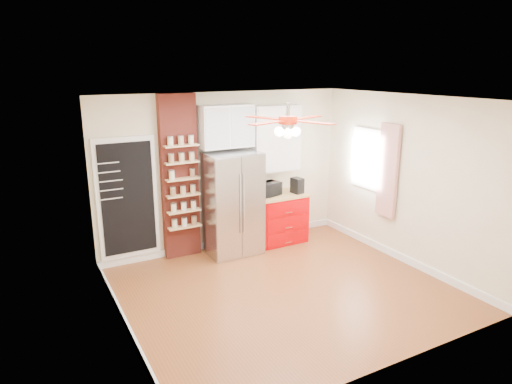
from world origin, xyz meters
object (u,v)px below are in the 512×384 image
ceiling_fan (288,120)px  toaster_oven (268,189)px  coffee_maker (297,186)px  red_cabinet (279,217)px  pantry_jar_oats (172,175)px  canister_left (298,190)px  fridge (232,203)px

ceiling_fan → toaster_oven: bearing=67.9°
ceiling_fan → coffee_maker: size_ratio=5.05×
red_cabinet → coffee_maker: size_ratio=3.39×
pantry_jar_oats → canister_left: bearing=-5.8°
fridge → coffee_maker: (1.27, -0.05, 0.16)m
fridge → ceiling_fan: ceiling_fan is taller
fridge → ceiling_fan: (0.05, -1.63, 1.55)m
ceiling_fan → red_cabinet: bearing=61.3°
canister_left → pantry_jar_oats: bearing=174.2°
fridge → red_cabinet: size_ratio=1.86×
pantry_jar_oats → red_cabinet: bearing=-2.1°
fridge → canister_left: size_ratio=13.23×
coffee_maker → pantry_jar_oats: bearing=167.9°
ceiling_fan → toaster_oven: ceiling_fan is taller
ceiling_fan → toaster_oven: (0.68, 1.68, -1.41)m
red_cabinet → ceiling_fan: bearing=-118.7°
ceiling_fan → canister_left: bearing=51.4°
ceiling_fan → coffee_maker: ceiling_fan is taller
red_cabinet → ceiling_fan: 2.75m
ceiling_fan → coffee_maker: (1.22, 1.58, -1.39)m
fridge → coffee_maker: 1.29m
fridge → pantry_jar_oats: (-0.98, 0.12, 0.57)m
red_cabinet → pantry_jar_oats: size_ratio=6.65×
coffee_maker → ceiling_fan: bearing=-135.5°
canister_left → pantry_jar_oats: (-2.25, 0.23, 0.48)m
fridge → canister_left: 1.27m
fridge → canister_left: fridge is taller
red_cabinet → pantry_jar_oats: pantry_jar_oats is taller
toaster_oven → coffee_maker: 0.55m
red_cabinet → toaster_oven: bearing=-179.6°
ceiling_fan → pantry_jar_oats: bearing=120.5°
canister_left → toaster_oven: bearing=163.8°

